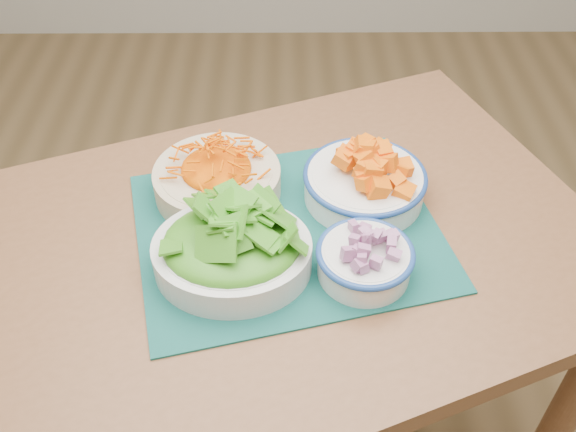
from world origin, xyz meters
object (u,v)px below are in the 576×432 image
object	(u,v)px
table	(273,287)
squash_bowl	(365,176)
onion_bowl	(365,257)
carrot_bowl	(217,174)
placemat	(288,230)
lettuce_bowl	(232,245)

from	to	relation	value
table	squash_bowl	size ratio (longest dim) A/B	5.50
onion_bowl	table	bearing A→B (deg)	153.00
carrot_bowl	onion_bowl	bearing A→B (deg)	-38.83
carrot_bowl	squash_bowl	bearing A→B (deg)	-3.16
table	placemat	xyz separation A→B (m)	(0.03, 0.02, 0.12)
table	onion_bowl	distance (m)	0.22
squash_bowl	lettuce_bowl	bearing A→B (deg)	-142.95
placemat	squash_bowl	distance (m)	0.16
carrot_bowl	lettuce_bowl	world-z (taller)	lettuce_bowl
placemat	onion_bowl	distance (m)	0.15
placemat	onion_bowl	size ratio (longest dim) A/B	2.92
placemat	table	bearing A→B (deg)	-151.18
placemat	carrot_bowl	world-z (taller)	carrot_bowl
carrot_bowl	squash_bowl	xyz separation A→B (m)	(0.25, -0.01, 0.01)
table	placemat	world-z (taller)	placemat
table	carrot_bowl	size ratio (longest dim) A/B	5.16
table	placemat	bearing A→B (deg)	20.82
carrot_bowl	lettuce_bowl	xyz separation A→B (m)	(0.04, -0.18, 0.01)
placemat	carrot_bowl	size ratio (longest dim) A/B	1.99
lettuce_bowl	onion_bowl	bearing A→B (deg)	-3.34
table	squash_bowl	world-z (taller)	squash_bowl
squash_bowl	lettuce_bowl	size ratio (longest dim) A/B	0.94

